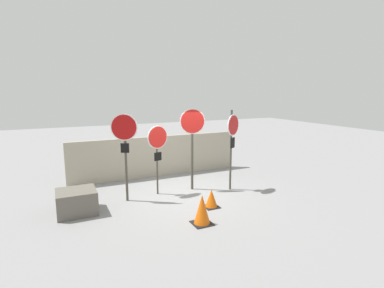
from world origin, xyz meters
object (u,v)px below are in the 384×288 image
at_px(traffic_cone_0, 202,210).
at_px(storage_crate, 77,202).
at_px(stop_sign_0, 125,138).
at_px(stop_sign_1, 158,143).
at_px(traffic_cone_1, 211,198).
at_px(stop_sign_3, 232,135).
at_px(stop_sign_2, 192,133).

distance_m(traffic_cone_0, storage_crate, 3.30).
distance_m(stop_sign_0, stop_sign_1, 1.06).
bearing_deg(traffic_cone_0, traffic_cone_1, 49.21).
xyz_separation_m(stop_sign_0, storage_crate, (-1.37, -0.29, -1.53)).
distance_m(stop_sign_3, traffic_cone_0, 3.08).
bearing_deg(storage_crate, traffic_cone_0, -36.48).
relative_size(stop_sign_2, traffic_cone_1, 5.21).
bearing_deg(stop_sign_3, stop_sign_2, 125.63).
xyz_separation_m(stop_sign_1, stop_sign_3, (2.27, -0.58, 0.18)).
xyz_separation_m(stop_sign_1, storage_crate, (-2.39, -0.46, -1.29)).
relative_size(stop_sign_3, traffic_cone_1, 5.11).
bearing_deg(traffic_cone_1, storage_crate, 161.29).
bearing_deg(stop_sign_2, storage_crate, -156.56).
bearing_deg(storage_crate, stop_sign_2, 6.92).
xyz_separation_m(stop_sign_1, stop_sign_2, (1.14, -0.04, 0.26)).
distance_m(traffic_cone_1, storage_crate, 3.55).
distance_m(traffic_cone_0, traffic_cone_1, 1.09).
bearing_deg(stop_sign_2, stop_sign_3, -9.02).
bearing_deg(storage_crate, stop_sign_0, 11.96).
bearing_deg(stop_sign_2, stop_sign_1, -165.29).
relative_size(traffic_cone_0, storage_crate, 0.74).
xyz_separation_m(stop_sign_0, stop_sign_1, (1.02, 0.17, -0.25)).
xyz_separation_m(traffic_cone_0, traffic_cone_1, (0.71, 0.82, -0.11)).
bearing_deg(storage_crate, stop_sign_3, -1.38).
relative_size(stop_sign_0, traffic_cone_0, 3.49).
bearing_deg(stop_sign_1, stop_sign_3, -29.91).
height_order(stop_sign_1, storage_crate, stop_sign_1).
xyz_separation_m(stop_sign_3, traffic_cone_0, (-2.01, -1.85, -1.42)).
bearing_deg(stop_sign_3, stop_sign_1, 136.92).
distance_m(stop_sign_3, traffic_cone_1, 2.25).
height_order(stop_sign_1, stop_sign_3, stop_sign_3).
distance_m(stop_sign_3, storage_crate, 4.89).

